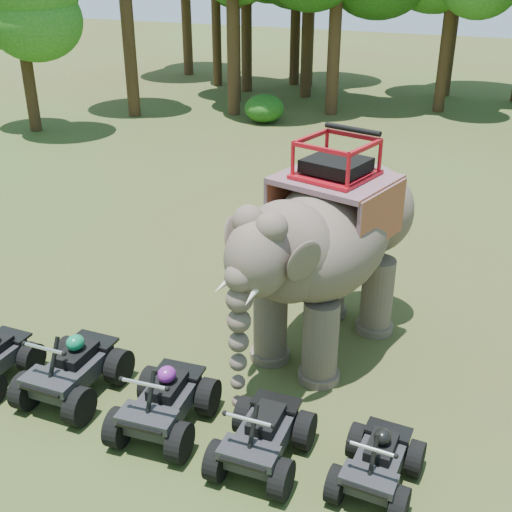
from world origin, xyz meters
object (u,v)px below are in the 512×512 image
at_px(elephant, 329,247).
at_px(atv_2, 164,394).
at_px(atv_3, 263,428).
at_px(atv_1, 72,362).
at_px(atv_4, 379,455).

xyz_separation_m(elephant, atv_2, (-1.60, -3.42, -1.45)).
height_order(elephant, atv_3, elephant).
bearing_deg(elephant, atv_3, -73.32).
bearing_deg(atv_1, atv_4, -1.69).
bearing_deg(atv_2, atv_1, 170.93).
distance_m(elephant, atv_4, 4.09).
xyz_separation_m(elephant, atv_3, (0.15, -3.49, -1.48)).
bearing_deg(atv_1, atv_3, -4.78).
bearing_deg(elephant, atv_2, -100.93).
distance_m(atv_2, atv_3, 1.76).
bearing_deg(atv_1, elephant, 41.39).
bearing_deg(atv_3, atv_1, 174.83).
relative_size(atv_1, atv_2, 1.03).
relative_size(elephant, atv_1, 2.74).
distance_m(atv_2, atv_4, 3.48).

